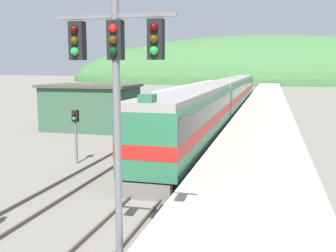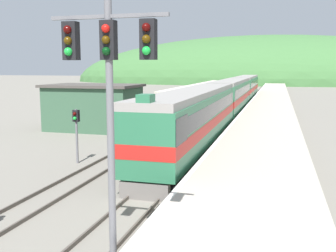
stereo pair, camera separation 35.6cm
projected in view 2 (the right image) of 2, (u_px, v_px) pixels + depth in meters
track_main at (247, 99)px, 72.46m from camera, size 1.52×180.00×0.16m
track_siding at (223, 98)px, 73.60m from camera, size 1.52×180.00×0.16m
platform at (270, 108)px, 52.13m from camera, size 5.67×140.00×1.07m
distant_hills at (264, 82)px, 154.43m from camera, size 156.73×70.53×36.28m
station_shed at (94, 107)px, 36.94m from camera, size 8.56×5.62×4.27m
express_train_lead_car at (194, 118)px, 27.21m from camera, size 2.98×21.90×4.68m
carriage_second at (232, 96)px, 48.98m from camera, size 2.97×21.61×4.32m
carriage_third at (246, 87)px, 70.40m from camera, size 2.97×21.61×4.32m
siding_train at (203, 97)px, 53.44m from camera, size 2.90×34.58×3.57m
signal_mast_main at (109, 79)px, 10.42m from camera, size 3.30×0.42×8.05m
signal_post_siding at (76, 124)px, 23.81m from camera, size 0.36×0.42×3.34m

